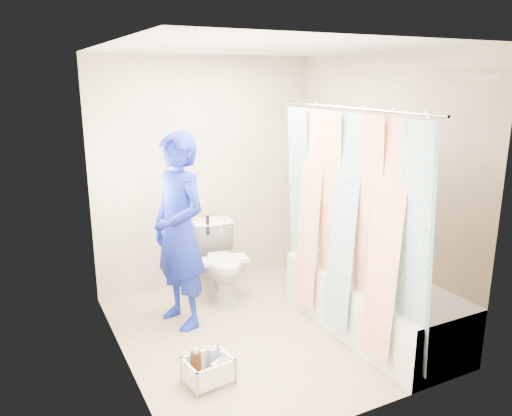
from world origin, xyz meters
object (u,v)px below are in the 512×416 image
toilet (221,262)px  bathtub (372,302)px  cleaning_caddy (210,371)px  plumber (179,231)px

toilet → bathtub: bearing=-46.8°
bathtub → cleaning_caddy: size_ratio=4.86×
toilet → cleaning_caddy: (-0.67, -1.34, -0.28)m
plumber → cleaning_caddy: 1.26m
cleaning_caddy → plumber: bearing=75.2°
toilet → cleaning_caddy: toilet is taller
bathtub → cleaning_caddy: bathtub is taller
bathtub → toilet: (-0.90, 1.25, 0.11)m
plumber → bathtub: bearing=42.8°
bathtub → toilet: size_ratio=2.34×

